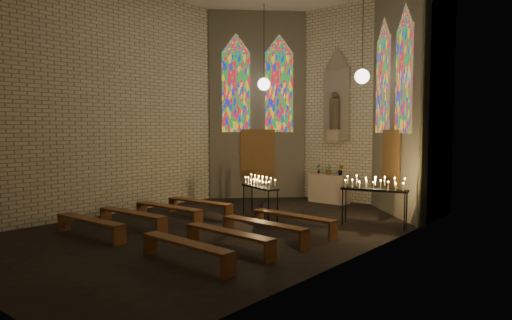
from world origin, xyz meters
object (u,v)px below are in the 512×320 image
at_px(altar, 329,189).
at_px(votive_stand_left, 260,184).
at_px(aisle_flower_pot, 261,210).
at_px(votive_stand_right, 374,186).

height_order(altar, votive_stand_left, votive_stand_left).
bearing_deg(altar, aisle_flower_pot, -91.25).
bearing_deg(altar, votive_stand_left, -92.13).
distance_m(altar, votive_stand_left, 3.75).
bearing_deg(votive_stand_right, aisle_flower_pot, -174.65).
relative_size(altar, votive_stand_right, 0.78).
height_order(votive_stand_left, votive_stand_right, votive_stand_right).
xyz_separation_m(altar, aisle_flower_pot, (-0.08, -3.73, -0.27)).
bearing_deg(aisle_flower_pot, votive_stand_left, 169.56).
bearing_deg(aisle_flower_pot, votive_stand_right, 18.25).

